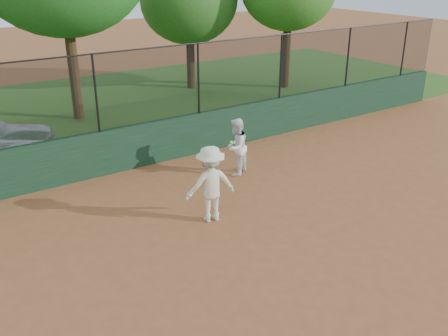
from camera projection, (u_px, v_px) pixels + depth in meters
ground at (256, 278)px, 8.97m from camera, size 80.00×80.00×0.00m
back_wall at (120, 150)px, 13.32m from camera, size 26.00×0.20×1.20m
grass_strip at (55, 117)px, 18.14m from camera, size 36.00×12.00×0.01m
player_second at (236, 147)px, 13.04m from camera, size 0.93×0.88×1.53m
player_main at (211, 184)px, 10.68m from camera, size 1.21×0.85×1.80m
fence_assembly at (114, 90)px, 12.68m from camera, size 26.00×0.06×2.00m
tree_3 at (189, 0)px, 20.83m from camera, size 4.21×3.82×5.53m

